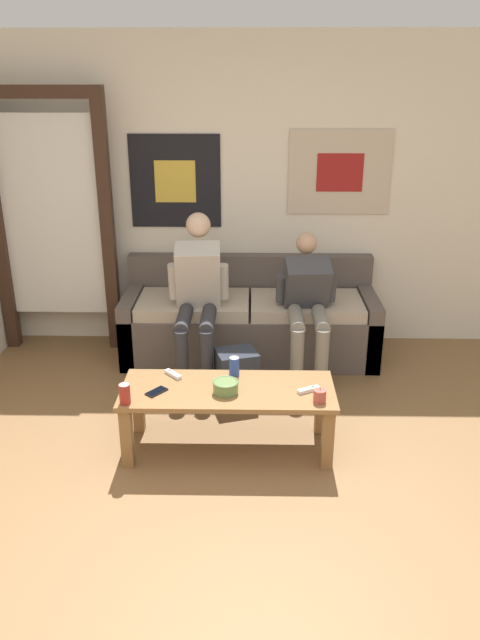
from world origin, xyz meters
name	(u,v)px	position (x,y,z in m)	size (l,w,h in m)	color
ground_plane	(212,562)	(0.00, 0.00, 0.00)	(18.00, 18.00, 0.00)	brown
wall_back	(230,196)	(0.00, 2.81, 1.28)	(10.00, 0.07, 2.55)	silver
door_frame	(51,210)	(-1.44, 2.59, 1.20)	(1.00, 0.10, 2.15)	#382319
couch	(250,322)	(0.18, 2.43, 0.29)	(2.07, 0.75, 0.79)	#564C47
coffee_table	(228,399)	(0.05, 1.01, 0.35)	(1.32, 0.51, 0.43)	olive
person_seated_adult	(197,293)	(-0.22, 2.06, 0.68)	(0.47, 0.91, 1.24)	#2D2D33
person_seated_teen	(307,304)	(0.61, 2.05, 0.60)	(0.47, 0.87, 1.09)	gray
backpack	(237,377)	(0.09, 1.64, 0.18)	(0.34, 0.33, 0.38)	#282D38
ceramic_bowl	(226,386)	(0.03, 0.95, 0.47)	(0.16, 0.16, 0.08)	#607F47
pillar_candle	(320,396)	(0.59, 0.85, 0.47)	(0.08, 0.08, 0.09)	#B24C42
drink_can_blue	(234,366)	(0.08, 1.19, 0.49)	(0.07, 0.07, 0.12)	#28479E
drink_can_red	(125,394)	(-0.55, 0.81, 0.49)	(0.07, 0.07, 0.12)	maroon
game_controller_near_left	(308,390)	(0.54, 0.97, 0.44)	(0.14, 0.10, 0.03)	white
game_controller_near_right	(173,374)	(-0.31, 1.17, 0.44)	(0.12, 0.13, 0.03)	white
cell_phone	(157,392)	(-0.39, 0.95, 0.43)	(0.14, 0.15, 0.01)	black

